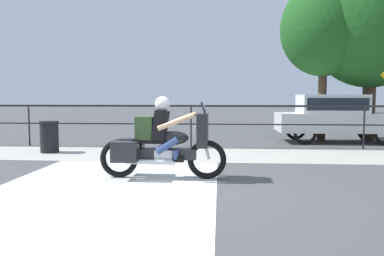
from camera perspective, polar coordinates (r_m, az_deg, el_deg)
ground_plane at (r=6.62m, az=-3.40°, el=-8.61°), size 120.00×120.00×0.00m
sidewalk_band at (r=9.94m, az=-0.80°, el=-4.08°), size 44.00×2.40×0.01m
crosswalk_band at (r=6.65m, az=-12.76°, el=-8.63°), size 3.75×6.00×0.01m
fence_railing at (r=11.33m, az=-0.14°, el=2.13°), size 36.00×0.05×1.29m
motorcycle at (r=7.03m, az=-4.68°, el=-2.14°), size 2.40×0.76×1.54m
parked_car at (r=13.49m, az=21.00°, el=1.86°), size 4.03×1.65×1.61m
trash_bin at (r=10.99m, az=-20.91°, el=-1.27°), size 0.51×0.51×0.87m
tree_behind_sign at (r=14.13m, az=19.47°, el=14.04°), size 2.99×2.99×5.54m
tree_behind_car at (r=14.87m, az=25.75°, el=14.99°), size 4.45×4.45×6.76m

